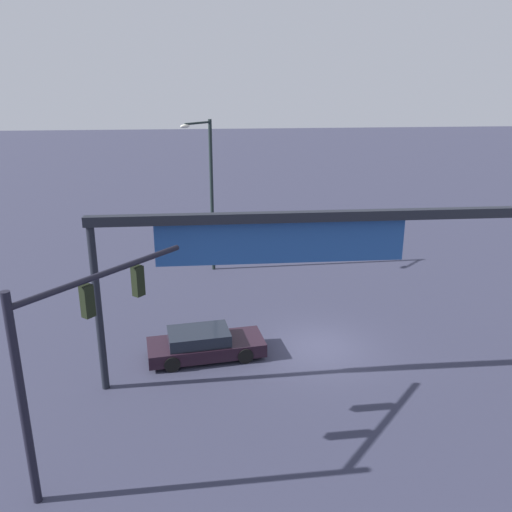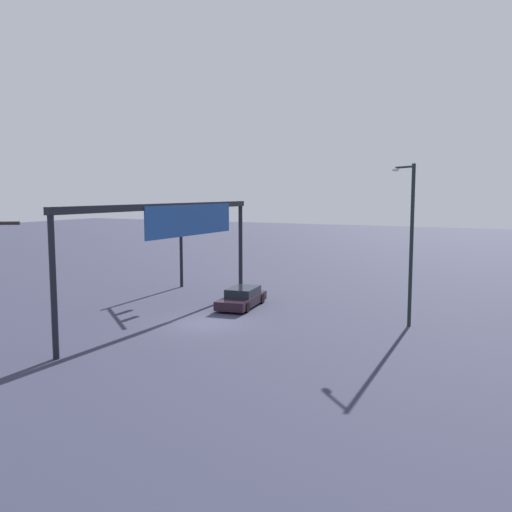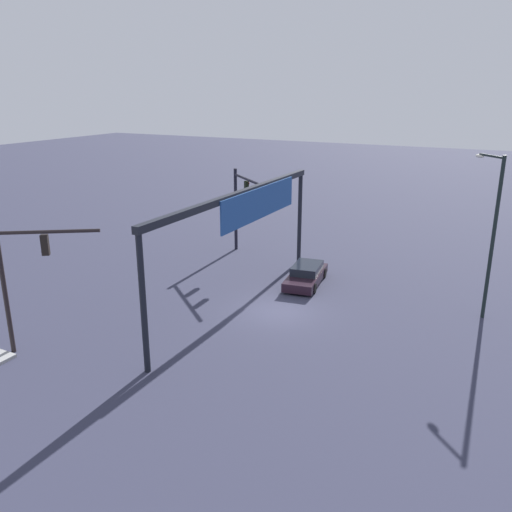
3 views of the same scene
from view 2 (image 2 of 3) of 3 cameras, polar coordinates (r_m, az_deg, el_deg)
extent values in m
plane|color=#2F3044|center=(31.46, -5.03, -6.86)|extent=(188.04, 188.04, 0.00)
cylinder|color=black|center=(43.19, -7.63, 0.98)|extent=(0.24, 0.24, 6.26)
cylinder|color=black|center=(40.16, -6.57, 4.42)|extent=(4.02, 4.62, 0.18)
cube|color=black|center=(40.84, -6.83, 3.59)|extent=(0.41, 0.41, 0.95)
cylinder|color=red|center=(40.87, -6.62, 4.01)|extent=(0.18, 0.19, 0.20)
cylinder|color=orange|center=(40.88, -6.61, 3.59)|extent=(0.18, 0.19, 0.20)
cylinder|color=green|center=(40.90, -6.61, 3.17)|extent=(0.18, 0.19, 0.20)
cube|color=black|center=(39.03, -6.06, 3.46)|extent=(0.41, 0.41, 0.95)
cylinder|color=red|center=(39.06, -5.84, 3.90)|extent=(0.18, 0.19, 0.20)
cylinder|color=orange|center=(39.08, -5.84, 3.46)|extent=(0.18, 0.19, 0.20)
cylinder|color=green|center=(39.09, -5.83, 3.02)|extent=(0.18, 0.19, 0.20)
cylinder|color=black|center=(31.15, 15.53, 0.97)|extent=(0.20, 0.20, 8.77)
cylinder|color=black|center=(31.82, 14.89, 8.75)|extent=(1.40, 1.33, 0.12)
ellipsoid|color=silver|center=(32.59, 14.03, 8.54)|extent=(0.64, 0.63, 0.20)
cylinder|color=black|center=(39.52, -1.59, 0.54)|extent=(0.28, 0.28, 6.29)
cylinder|color=black|center=(25.75, -19.92, -3.09)|extent=(0.28, 0.28, 6.29)
cube|color=black|center=(31.97, -8.90, 5.01)|extent=(17.63, 0.35, 0.35)
cube|color=#1F488C|center=(33.56, -6.57, 3.65)|extent=(8.97, 0.08, 1.82)
cube|color=black|center=(35.68, -1.48, -4.52)|extent=(4.99, 2.53, 0.55)
cube|color=black|center=(35.85, -1.33, -3.61)|extent=(2.69, 1.98, 0.50)
cylinder|color=black|center=(34.05, -0.94, -5.25)|extent=(0.66, 0.31, 0.64)
cylinder|color=black|center=(34.65, -3.68, -5.06)|extent=(0.66, 0.31, 0.64)
cylinder|color=black|center=(36.80, 0.59, -4.36)|extent=(0.66, 0.31, 0.64)
cylinder|color=black|center=(37.36, -1.98, -4.20)|extent=(0.66, 0.31, 0.64)
camera|label=1|loc=(48.01, -24.08, 10.77)|focal=38.33mm
camera|label=3|loc=(6.72, -55.70, 47.75)|focal=37.22mm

